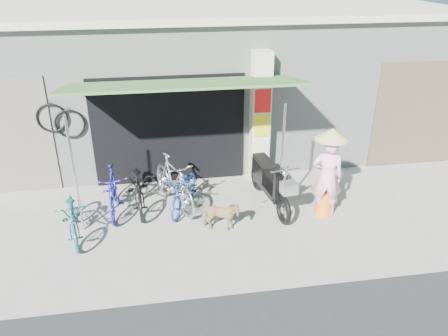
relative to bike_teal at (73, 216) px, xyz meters
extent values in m
plane|color=#9B978C|center=(3.11, -0.58, -0.43)|extent=(80.00, 80.00, 0.00)
cube|color=#9FA59D|center=(3.11, 4.52, 1.32)|extent=(12.00, 5.00, 3.50)
cube|color=beige|center=(3.11, 4.52, 3.15)|extent=(12.30, 5.30, 0.16)
cube|color=black|center=(1.91, 2.00, 0.82)|extent=(3.40, 0.06, 2.50)
cube|color=black|center=(1.91, 2.01, 0.12)|extent=(3.06, 0.04, 1.10)
torus|color=black|center=(-0.19, 1.96, 1.12)|extent=(0.65, 0.05, 0.65)
cylinder|color=silver|center=(-0.19, 1.98, 1.44)|extent=(0.02, 0.02, 0.12)
torus|color=black|center=(-0.54, 1.96, 1.27)|extent=(0.65, 0.05, 0.65)
cylinder|color=silver|center=(-0.54, 1.98, 1.59)|extent=(0.02, 0.02, 0.12)
cube|color=beige|center=(3.96, 1.87, 1.07)|extent=(0.42, 0.42, 3.00)
cube|color=red|center=(3.96, 1.65, 1.52)|extent=(0.36, 0.02, 0.52)
cube|color=yellow|center=(3.96, 1.65, 0.95)|extent=(0.36, 0.02, 0.52)
cube|color=silver|center=(3.96, 1.65, 0.39)|extent=(0.36, 0.02, 0.50)
cube|color=#365E2A|center=(2.21, 1.07, 2.12)|extent=(4.60, 1.88, 0.35)
cylinder|color=silver|center=(0.11, 0.17, 0.75)|extent=(0.05, 0.05, 2.36)
cylinder|color=silver|center=(4.01, 0.17, 0.75)|extent=(0.05, 0.05, 2.36)
cube|color=brown|center=(8.11, 2.01, 0.87)|extent=(2.60, 0.06, 2.60)
imported|color=#15625E|center=(0.00, 0.00, 0.00)|extent=(0.89, 1.71, 0.85)
imported|color=#22249F|center=(0.67, 0.75, 0.05)|extent=(0.50, 1.59, 0.95)
imported|color=black|center=(1.19, 0.90, 0.04)|extent=(0.77, 1.83, 0.94)
imported|color=#B9BABF|center=(1.91, 0.83, 0.13)|extent=(1.17, 1.91, 1.11)
imported|color=#2347A0|center=(2.12, 0.70, -0.01)|extent=(1.10, 1.68, 0.83)
imported|color=#94674E|center=(2.73, -0.27, -0.11)|extent=(0.82, 0.54, 0.63)
torus|color=black|center=(3.99, -0.21, -0.13)|extent=(0.18, 0.61, 0.60)
torus|color=black|center=(3.79, 1.25, -0.13)|extent=(0.18, 0.61, 0.60)
cube|color=black|center=(3.89, 0.52, -0.04)|extent=(0.39, 1.10, 0.11)
cube|color=black|center=(3.84, 0.91, 0.20)|extent=(0.38, 0.66, 0.38)
cube|color=black|center=(3.84, 0.91, 0.44)|extent=(0.35, 0.65, 0.10)
cube|color=black|center=(3.96, 0.02, 0.27)|extent=(0.26, 0.15, 0.63)
cylinder|color=silver|center=(3.99, -0.17, 0.72)|extent=(0.59, 0.12, 0.04)
cube|color=silver|center=(4.02, -0.37, 0.45)|extent=(0.32, 0.26, 0.23)
imported|color=#FCAACC|center=(4.92, 0.01, 0.42)|extent=(0.71, 0.57, 1.69)
cone|color=orange|center=(4.92, 0.01, -0.20)|extent=(0.38, 0.38, 0.46)
cone|color=#D2BB71|center=(4.92, 0.01, 1.33)|extent=(0.64, 0.64, 0.22)
camera|label=1|loc=(1.69, -7.27, 4.34)|focal=35.00mm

